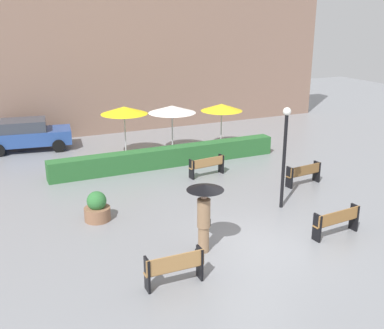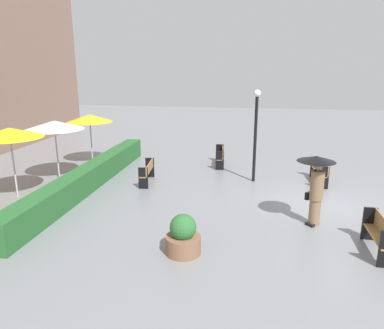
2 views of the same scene
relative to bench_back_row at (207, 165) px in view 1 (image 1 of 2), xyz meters
The scene contains 14 objects.
ground_plane 6.59m from the bench_back_row, 103.49° to the right, with size 60.00×60.00×0.00m, color gray.
bench_back_row is the anchor object (origin of this frame).
bench_near_right 6.87m from the bench_back_row, 80.33° to the right, with size 1.72×0.45×0.88m.
bench_near_left 8.55m from the bench_back_row, 122.03° to the right, with size 1.57×0.37×0.91m.
bench_far_right 4.05m from the bench_back_row, 40.36° to the right, with size 1.62×0.51×0.86m.
pedestrian_with_umbrella 6.70m from the bench_back_row, 117.23° to the right, with size 1.08×1.08×2.06m.
planter_pot 5.92m from the bench_back_row, 155.16° to the right, with size 0.88×0.88×1.03m.
lamp_post 4.61m from the bench_back_row, 77.64° to the right, with size 0.28×0.28×3.65m.
patio_umbrella_yellow 5.09m from the bench_back_row, 119.52° to the left, with size 2.23×2.23×2.49m.
patio_umbrella_white 4.19m from the bench_back_row, 90.44° to the left, with size 2.33×2.33×2.40m.
patio_umbrella_yellow_far 4.64m from the bench_back_row, 54.01° to the left, with size 2.10×2.10×2.34m.
hedge_strip 2.25m from the bench_back_row, 116.60° to the left, with size 10.72×0.70×0.87m, color #28602D.
building_facade 10.65m from the bench_back_row, 99.07° to the left, with size 28.00×1.20×9.67m, color #846656.
parked_car 9.92m from the bench_back_row, 131.07° to the left, with size 4.40×2.44×1.57m.
Camera 1 is at (-6.95, -10.49, 6.65)m, focal length 43.47 mm.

